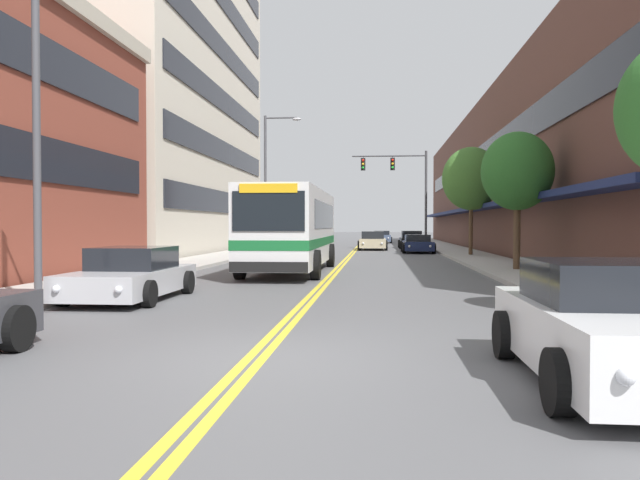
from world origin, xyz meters
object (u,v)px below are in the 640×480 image
street_tree_right_far (471,179)px  car_silver_parked_left_mid (131,275)px  car_beige_moving_second (373,241)px  traffic_signal_mast (402,180)px  car_white_parked_right_foreground (612,327)px  street_tree_right_mid (517,172)px  city_bus (293,226)px  street_lamp_left_near (49,92)px  car_navy_parked_right_mid (418,244)px  fire_hydrant (544,275)px  car_black_parked_right_far (411,240)px  car_slate_blue_moving_lead (382,237)px  street_lamp_left_far (270,173)px

street_tree_right_far → car_silver_parked_left_mid: bearing=-117.7°
car_beige_moving_second → traffic_signal_mast: bearing=19.6°
car_white_parked_right_foreground → street_tree_right_mid: (2.60, 16.88, 3.19)m
car_beige_moving_second → traffic_signal_mast: traffic_signal_mast is taller
city_bus → street_tree_right_mid: size_ratio=2.05×
street_lamp_left_near → street_tree_right_far: bearing=63.5°
car_silver_parked_left_mid → traffic_signal_mast: size_ratio=0.63×
car_navy_parked_right_mid → traffic_signal_mast: traffic_signal_mast is taller
car_navy_parked_right_mid → fire_hydrant: 24.91m
city_bus → street_tree_right_mid: 8.83m
car_white_parked_right_foreground → car_black_parked_right_far: (-0.03, 42.09, -0.02)m
car_slate_blue_moving_lead → fire_hydrant: (3.91, -47.76, -0.07)m
car_slate_blue_moving_lead → street_tree_right_mid: size_ratio=0.92×
street_tree_right_far → traffic_signal_mast: bearing=107.9°
car_beige_moving_second → traffic_signal_mast: size_ratio=0.65×
car_white_parked_right_foreground → street_lamp_left_far: 32.45m
traffic_signal_mast → street_tree_right_mid: traffic_signal_mast is taller
city_bus → car_navy_parked_right_mid: size_ratio=2.34×
car_beige_moving_second → car_navy_parked_right_mid: bearing=-57.5°
street_lamp_left_far → car_navy_parked_right_mid: bearing=19.7°
city_bus → street_tree_right_far: 14.97m
car_navy_parked_right_mid → traffic_signal_mast: (-0.82, 5.46, 4.61)m
street_lamp_left_near → fire_hydrant: size_ratio=10.08×
car_white_parked_right_foreground → car_silver_parked_left_mid: bearing=139.8°
city_bus → fire_hydrant: bearing=-44.8°
car_black_parked_right_far → street_tree_right_far: bearing=-78.8°
car_slate_blue_moving_lead → street_lamp_left_far: bearing=-105.0°
car_silver_parked_left_mid → street_lamp_left_far: street_lamp_left_far is taller
city_bus → car_white_parked_right_foreground: bearing=-70.4°
city_bus → car_white_parked_right_foreground: size_ratio=2.50×
street_lamp_left_near → car_black_parked_right_far: bearing=76.0°
traffic_signal_mast → street_tree_right_mid: 22.96m
street_lamp_left_far → car_black_parked_right_far: bearing=50.7°
car_black_parked_right_far → fire_hydrant: 32.91m
car_silver_parked_left_mid → street_lamp_left_near: (-0.68, -2.48, 3.94)m
street_lamp_left_far → street_tree_right_mid: bearing=-49.4°
car_beige_moving_second → car_black_parked_right_far: bearing=47.9°
car_black_parked_right_far → car_slate_blue_moving_lead: (-2.24, 14.89, -0.04)m
car_white_parked_right_foreground → street_tree_right_far: (2.60, 28.76, 3.80)m
street_tree_right_mid → car_navy_parked_right_mid: bearing=98.8°
city_bus → car_black_parked_right_far: bearing=76.8°
car_navy_parked_right_mid → street_lamp_left_far: 10.80m
car_white_parked_right_foreground → street_lamp_left_near: bearing=152.7°
car_silver_parked_left_mid → traffic_signal_mast: bearing=76.5°
car_white_parked_right_foreground → street_lamp_left_near: 11.19m
car_silver_parked_left_mid → car_slate_blue_moving_lead: 50.09m
car_white_parked_right_foreground → car_slate_blue_moving_lead: (-2.27, 56.98, -0.06)m
car_slate_blue_moving_lead → car_beige_moving_second: bearing=-92.4°
car_slate_blue_moving_lead → street_tree_right_mid: bearing=-83.1°
car_silver_parked_left_mid → car_navy_parked_right_mid: bearing=72.2°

